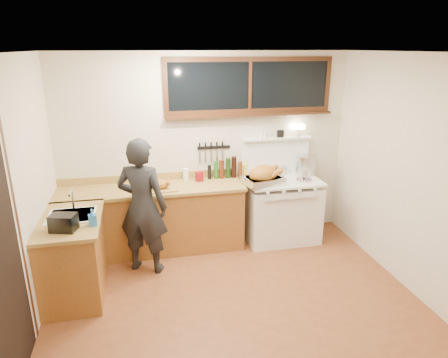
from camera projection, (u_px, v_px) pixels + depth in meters
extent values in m
cube|color=brown|center=(236.00, 305.00, 4.32)|extent=(4.00, 3.50, 0.02)
cube|color=beige|center=(206.00, 149.00, 5.55)|extent=(4.00, 0.05, 2.60)
cube|color=beige|center=(315.00, 297.00, 2.26)|extent=(4.00, 0.05, 2.60)
cube|color=beige|center=(14.00, 209.00, 3.49)|extent=(0.05, 3.50, 2.60)
cube|color=beige|center=(419.00, 178.00, 4.31)|extent=(0.05, 3.50, 2.60)
cube|color=white|center=(239.00, 49.00, 3.48)|extent=(4.00, 3.50, 0.05)
cube|color=brown|center=(153.00, 220.00, 5.36)|extent=(2.40, 0.60, 0.86)
cube|color=olive|center=(151.00, 189.00, 5.20)|extent=(2.44, 0.64, 0.04)
cube|color=olive|center=(150.00, 177.00, 5.46)|extent=(2.40, 0.03, 0.10)
sphere|color=#B78C38|center=(69.00, 217.00, 4.81)|extent=(0.03, 0.03, 0.03)
sphere|color=#B78C38|center=(111.00, 213.00, 4.91)|extent=(0.03, 0.03, 0.03)
sphere|color=#B78C38|center=(153.00, 210.00, 5.01)|extent=(0.03, 0.03, 0.03)
sphere|color=#B78C38|center=(192.00, 206.00, 5.11)|extent=(0.03, 0.03, 0.03)
sphere|color=#B78C38|center=(226.00, 204.00, 5.21)|extent=(0.03, 0.03, 0.03)
cube|color=brown|center=(74.00, 258.00, 4.41)|extent=(0.60, 1.05, 0.86)
cube|color=olive|center=(70.00, 220.00, 4.27)|extent=(0.64, 1.09, 0.04)
cube|color=white|center=(72.00, 221.00, 4.35)|extent=(0.45, 0.40, 0.14)
cube|color=white|center=(72.00, 215.00, 4.33)|extent=(0.50, 0.45, 0.01)
cylinder|color=silver|center=(73.00, 200.00, 4.46)|extent=(0.02, 0.02, 0.24)
cylinder|color=silver|center=(70.00, 193.00, 4.35)|extent=(0.02, 0.18, 0.02)
cube|color=white|center=(281.00, 212.00, 5.68)|extent=(1.00, 0.70, 0.82)
cube|color=white|center=(282.00, 180.00, 5.53)|extent=(1.02, 0.72, 0.03)
cube|color=white|center=(290.00, 214.00, 5.34)|extent=(0.88, 0.02, 0.46)
cylinder|color=silver|center=(292.00, 199.00, 5.24)|extent=(0.75, 0.02, 0.02)
cylinder|color=white|center=(268.00, 193.00, 5.14)|extent=(0.04, 0.03, 0.04)
cylinder|color=white|center=(284.00, 192.00, 5.19)|extent=(0.04, 0.03, 0.04)
cylinder|color=white|center=(300.00, 191.00, 5.23)|extent=(0.04, 0.03, 0.04)
cylinder|color=white|center=(315.00, 189.00, 5.28)|extent=(0.04, 0.03, 0.04)
cube|color=white|center=(275.00, 156.00, 5.75)|extent=(1.00, 0.05, 0.50)
cube|color=white|center=(277.00, 138.00, 5.63)|extent=(1.00, 0.12, 0.03)
cylinder|color=white|center=(297.00, 133.00, 5.67)|extent=(0.11, 0.11, 0.11)
cube|color=#FFE5B2|center=(297.00, 127.00, 5.65)|extent=(0.19, 0.10, 0.06)
cube|color=black|center=(280.00, 134.00, 5.62)|extent=(0.09, 0.05, 0.10)
cylinder|color=white|center=(265.00, 135.00, 5.58)|extent=(0.04, 0.04, 0.09)
cylinder|color=white|center=(261.00, 135.00, 5.57)|extent=(0.04, 0.04, 0.09)
cube|color=black|center=(250.00, 86.00, 5.36)|extent=(2.20, 0.01, 0.62)
cube|color=black|center=(250.00, 59.00, 5.25)|extent=(2.32, 0.04, 0.06)
cube|color=black|center=(249.00, 111.00, 5.46)|extent=(2.32, 0.04, 0.06)
cube|color=black|center=(165.00, 87.00, 5.13)|extent=(0.06, 0.04, 0.62)
cube|color=black|center=(327.00, 84.00, 5.59)|extent=(0.06, 0.04, 0.62)
cube|color=black|center=(250.00, 86.00, 5.36)|extent=(0.04, 0.04, 0.62)
cube|color=black|center=(250.00, 115.00, 5.43)|extent=(2.32, 0.13, 0.03)
cube|color=black|center=(4.00, 266.00, 3.06)|extent=(0.01, 0.86, 2.10)
cube|color=black|center=(21.00, 237.00, 3.51)|extent=(0.01, 0.07, 2.10)
cube|color=black|center=(214.00, 147.00, 5.53)|extent=(0.46, 0.02, 0.04)
cube|color=silver|center=(200.00, 156.00, 5.50)|extent=(0.02, 0.00, 0.18)
cube|color=black|center=(200.00, 146.00, 5.46)|extent=(0.02, 0.02, 0.10)
cube|color=silver|center=(206.00, 156.00, 5.52)|extent=(0.02, 0.00, 0.18)
cube|color=black|center=(205.00, 146.00, 5.48)|extent=(0.02, 0.02, 0.10)
cube|color=silver|center=(211.00, 156.00, 5.54)|extent=(0.02, 0.00, 0.18)
cube|color=black|center=(211.00, 146.00, 5.49)|extent=(0.02, 0.02, 0.10)
cube|color=silver|center=(217.00, 155.00, 5.55)|extent=(0.03, 0.00, 0.18)
cube|color=black|center=(217.00, 145.00, 5.51)|extent=(0.02, 0.02, 0.10)
cube|color=silver|center=(222.00, 155.00, 5.57)|extent=(0.03, 0.00, 0.18)
cube|color=black|center=(222.00, 145.00, 5.53)|extent=(0.02, 0.02, 0.10)
imported|color=black|center=(142.00, 207.00, 4.74)|extent=(0.72, 0.62, 1.68)
imported|color=#256EBB|center=(92.00, 217.00, 4.08)|extent=(0.09, 0.09, 0.18)
cube|color=black|center=(63.00, 223.00, 3.96)|extent=(0.28, 0.23, 0.17)
cube|color=olive|center=(160.00, 189.00, 5.12)|extent=(0.45, 0.36, 0.02)
ellipsoid|color=#A0631D|center=(160.00, 184.00, 5.10)|extent=(0.25, 0.19, 0.13)
sphere|color=#A0631D|center=(168.00, 181.00, 5.16)|extent=(0.05, 0.05, 0.05)
sphere|color=#A0631D|center=(168.00, 183.00, 5.06)|extent=(0.05, 0.05, 0.05)
cube|color=silver|center=(263.00, 180.00, 5.32)|extent=(0.57, 0.48, 0.10)
cube|color=#3F3F42|center=(263.00, 178.00, 5.31)|extent=(0.51, 0.41, 0.03)
torus|color=silver|center=(244.00, 178.00, 5.25)|extent=(0.04, 0.10, 0.10)
torus|color=silver|center=(282.00, 176.00, 5.36)|extent=(0.04, 0.10, 0.10)
ellipsoid|color=#A0631D|center=(263.00, 174.00, 5.29)|extent=(0.45, 0.37, 0.25)
cylinder|color=#A0631D|center=(275.00, 174.00, 5.23)|extent=(0.15, 0.09, 0.11)
sphere|color=#A0631D|center=(280.00, 171.00, 5.23)|extent=(0.08, 0.08, 0.08)
cylinder|color=#A0631D|center=(270.00, 170.00, 5.40)|extent=(0.15, 0.09, 0.11)
sphere|color=#A0631D|center=(276.00, 167.00, 5.40)|extent=(0.08, 0.08, 0.08)
cylinder|color=silver|center=(306.00, 165.00, 5.71)|extent=(0.38, 0.38, 0.28)
cylinder|color=silver|center=(280.00, 170.00, 5.74)|extent=(0.18, 0.18, 0.12)
cylinder|color=black|center=(277.00, 164.00, 5.83)|extent=(0.04, 0.16, 0.02)
cylinder|color=silver|center=(304.00, 180.00, 5.47)|extent=(0.29, 0.29, 0.02)
sphere|color=black|center=(304.00, 178.00, 5.47)|extent=(0.03, 0.03, 0.03)
cube|color=maroon|center=(199.00, 176.00, 5.43)|extent=(0.11, 0.09, 0.14)
cylinder|color=white|center=(186.00, 174.00, 5.48)|extent=(0.09, 0.09, 0.16)
cylinder|color=black|center=(209.00, 172.00, 5.51)|extent=(0.05, 0.05, 0.20)
cylinder|color=black|center=(216.00, 170.00, 5.52)|extent=(0.06, 0.06, 0.25)
cylinder|color=black|center=(222.00, 169.00, 5.53)|extent=(0.07, 0.07, 0.26)
cylinder|color=black|center=(228.00, 168.00, 5.55)|extent=(0.06, 0.06, 0.28)
cylinder|color=black|center=(234.00, 167.00, 5.56)|extent=(0.07, 0.07, 0.30)
cylinder|color=black|center=(240.00, 169.00, 5.60)|extent=(0.06, 0.06, 0.22)
cylinder|color=black|center=(245.00, 170.00, 5.62)|extent=(0.06, 0.06, 0.18)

